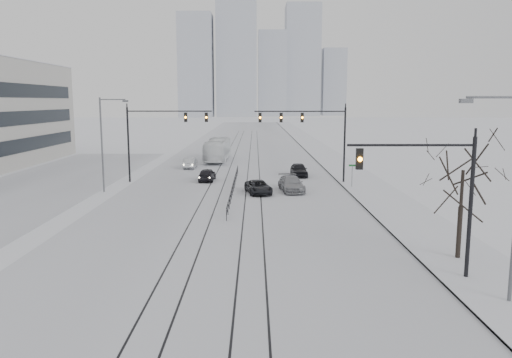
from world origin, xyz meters
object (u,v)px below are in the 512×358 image
Objects in this scene: traffic_mast_near at (438,188)px; box_truck at (218,150)px; sedan_nb_far at (299,170)px; bare_tree at (463,180)px; sedan_nb_front at (258,187)px; sedan_nb_right at (291,184)px; sedan_sb_outer at (190,163)px; sedan_sb_inner at (207,175)px.

box_truck is at bearing 106.15° from traffic_mast_near.
box_truck reaches higher than sedan_nb_far.
sedan_nb_front is at bearing 118.40° from bare_tree.
box_truck is (-8.96, 24.79, 0.89)m from sedan_nb_right.
traffic_mast_near is at bearing 113.14° from sedan_sb_outer.
bare_tree is at bearing 117.67° from sedan_sb_outer.
sedan_nb_right is (-7.62, 21.12, -3.76)m from bare_tree.
sedan_sb_inner is 0.81× the size of sedan_nb_right.
bare_tree reaches higher than sedan_nb_front.
sedan_nb_front is at bearing 128.56° from sedan_sb_inner.
sedan_sb_inner is 10.87m from sedan_nb_right.
sedan_nb_right is at bearing 102.17° from traffic_mast_near.
sedan_nb_front is (8.77, -18.14, -0.07)m from sedan_sb_outer.
sedan_nb_right is (8.76, -6.43, 0.03)m from sedan_sb_inner.
bare_tree is 43.04m from sedan_sb_outer.
sedan_nb_front is 26.57m from box_truck.
sedan_sb_outer reaches higher than sedan_nb_front.
sedan_nb_right is (-5.20, 24.13, -3.83)m from traffic_mast_near.
traffic_mast_near is 1.58× the size of sedan_nb_far.
sedan_nb_right is at bearing 8.09° from sedan_nb_front.
sedan_sb_inner is at bearing 114.56° from traffic_mast_near.
sedan_sb_outer is 0.94× the size of sedan_nb_far.
traffic_mast_near is 24.80m from sedan_nb_front.
sedan_nb_far is at bearing 127.53° from box_truck.
sedan_sb_inner is at bearing 115.06° from sedan_nb_front.
traffic_mast_near is at bearing 108.57° from box_truck.
sedan_sb_outer is 20.15m from sedan_nb_front.
sedan_nb_front is (5.57, -7.56, -0.08)m from sedan_sb_inner.
traffic_mast_near is 33.82m from sedan_sb_inner.
bare_tree reaches higher than sedan_sb_inner.
bare_tree is 23.06m from sedan_nb_front.
sedan_nb_front is 1.00× the size of sedan_nb_far.
sedan_sb_inner is 10.88m from sedan_nb_far.
sedan_sb_inner is (-16.38, 27.56, -3.80)m from bare_tree.
sedan_nb_far is 18.34m from box_truck.
sedan_nb_far is (13.54, -7.21, 0.07)m from sedan_sb_outer.
sedan_sb_inner is at bearing 137.07° from sedan_nb_right.
traffic_mast_near is 24.98m from sedan_nb_right.
traffic_mast_near reaches higher than sedan_nb_far.
box_truck is at bearing 109.85° from bare_tree.
box_truck reaches higher than sedan_nb_right.
bare_tree reaches higher than box_truck.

